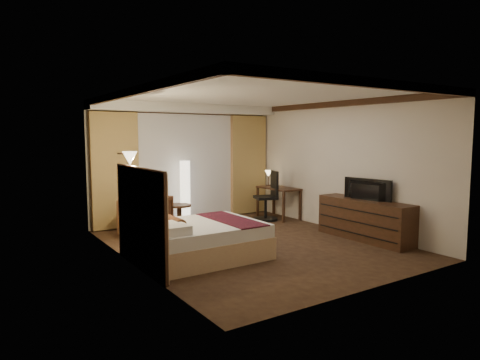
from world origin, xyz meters
TOP-DOWN VIEW (x-y plane):
  - floor at (0.00, 0.00)m, footprint 4.50×5.50m
  - ceiling at (0.00, 0.00)m, footprint 4.50×5.50m
  - back_wall at (0.00, 2.75)m, footprint 4.50×0.02m
  - left_wall at (-2.25, 0.00)m, footprint 0.02×5.50m
  - right_wall at (2.25, 0.00)m, footprint 0.02×5.50m
  - crown_molding at (0.00, 0.00)m, footprint 4.50×5.50m
  - soffit at (0.00, 2.50)m, footprint 4.50×0.50m
  - curtain_sheer at (0.00, 2.67)m, footprint 2.48×0.04m
  - curtain_left_drape at (-1.70, 2.61)m, footprint 1.00×0.14m
  - curtain_right_drape at (1.70, 2.61)m, footprint 1.00×0.14m
  - wall_sconce at (-2.09, 0.51)m, footprint 0.24×0.24m
  - bed at (-1.21, -0.26)m, footprint 1.95×1.53m
  - headboard at (-2.20, -0.26)m, footprint 0.12×1.83m
  - armchair at (-1.39, 1.68)m, footprint 1.15×1.15m
  - side_table at (-0.62, 1.79)m, footprint 0.50×0.50m
  - floor_lamp at (-0.20, 2.35)m, footprint 0.30×0.30m
  - desk at (1.95, 1.68)m, footprint 0.55×1.11m
  - desk_lamp at (1.95, 2.09)m, footprint 0.18×0.18m
  - office_chair at (1.53, 1.63)m, footprint 0.72×0.72m
  - dresser at (2.00, -0.91)m, footprint 0.50×1.98m
  - television at (1.97, -0.91)m, footprint 0.72×1.07m

SIDE VIEW (x-z plane):
  - floor at x=0.00m, z-range -0.01..0.01m
  - side_table at x=-0.62m, z-range 0.00..0.55m
  - bed at x=-1.21m, z-range 0.00..0.57m
  - desk at x=1.95m, z-range 0.00..0.75m
  - dresser at x=2.00m, z-range 0.00..0.77m
  - armchair at x=-1.39m, z-range 0.00..0.87m
  - office_chair at x=1.53m, z-range 0.00..1.17m
  - floor_lamp at x=-0.20m, z-range 0.00..1.44m
  - headboard at x=-2.20m, z-range 0.00..1.50m
  - desk_lamp at x=1.95m, z-range 0.75..1.09m
  - television at x=1.97m, z-range 0.99..1.12m
  - curtain_sheer at x=0.00m, z-range 0.02..2.48m
  - curtain_left_drape at x=-1.70m, z-range 0.02..2.48m
  - curtain_right_drape at x=1.70m, z-range 0.02..2.48m
  - back_wall at x=0.00m, z-range 0.00..2.70m
  - left_wall at x=-2.25m, z-range 0.00..2.70m
  - right_wall at x=2.25m, z-range 0.00..2.70m
  - wall_sconce at x=-2.09m, z-range 1.50..1.74m
  - soffit at x=0.00m, z-range 2.50..2.70m
  - crown_molding at x=0.00m, z-range 2.58..2.70m
  - ceiling at x=0.00m, z-range 2.70..2.71m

